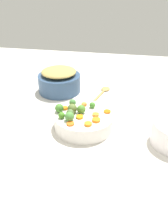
% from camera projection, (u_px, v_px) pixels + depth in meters
% --- Properties ---
extents(tabletop, '(2.40, 2.40, 0.02)m').
position_uv_depth(tabletop, '(79.00, 128.00, 1.11)').
color(tabletop, silver).
rests_on(tabletop, ground).
extents(serving_bowl_carrots, '(0.28, 0.28, 0.07)m').
position_uv_depth(serving_bowl_carrots, '(84.00, 120.00, 1.08)').
color(serving_bowl_carrots, white).
rests_on(serving_bowl_carrots, tabletop).
extents(metal_pot, '(0.25, 0.25, 0.11)m').
position_uv_depth(metal_pot, '(59.00, 83.00, 1.41)').
color(metal_pot, '#324D71').
rests_on(metal_pot, tabletop).
extents(stuffing_mound, '(0.21, 0.21, 0.04)m').
position_uv_depth(stuffing_mound, '(59.00, 72.00, 1.37)').
color(stuffing_mound, tan).
rests_on(stuffing_mound, metal_pot).
extents(carrot_slice_0, '(0.05, 0.05, 0.01)m').
position_uv_depth(carrot_slice_0, '(70.00, 124.00, 0.99)').
color(carrot_slice_0, orange).
rests_on(carrot_slice_0, serving_bowl_carrots).
extents(carrot_slice_1, '(0.04, 0.04, 0.01)m').
position_uv_depth(carrot_slice_1, '(80.00, 117.00, 1.03)').
color(carrot_slice_1, orange).
rests_on(carrot_slice_1, serving_bowl_carrots).
extents(carrot_slice_2, '(0.03, 0.03, 0.01)m').
position_uv_depth(carrot_slice_2, '(84.00, 104.00, 1.13)').
color(carrot_slice_2, orange).
rests_on(carrot_slice_2, serving_bowl_carrots).
extents(carrot_slice_3, '(0.04, 0.04, 0.01)m').
position_uv_depth(carrot_slice_3, '(88.00, 124.00, 0.98)').
color(carrot_slice_3, orange).
rests_on(carrot_slice_3, serving_bowl_carrots).
extents(carrot_slice_4, '(0.04, 0.04, 0.01)m').
position_uv_depth(carrot_slice_4, '(96.00, 114.00, 1.05)').
color(carrot_slice_4, orange).
rests_on(carrot_slice_4, serving_bowl_carrots).
extents(carrot_slice_5, '(0.04, 0.04, 0.01)m').
position_uv_depth(carrot_slice_5, '(65.00, 108.00, 1.10)').
color(carrot_slice_5, orange).
rests_on(carrot_slice_5, serving_bowl_carrots).
extents(carrot_slice_6, '(0.04, 0.04, 0.01)m').
position_uv_depth(carrot_slice_6, '(96.00, 120.00, 1.01)').
color(carrot_slice_6, orange).
rests_on(carrot_slice_6, serving_bowl_carrots).
extents(carrot_slice_7, '(0.03, 0.03, 0.01)m').
position_uv_depth(carrot_slice_7, '(107.00, 112.00, 1.08)').
color(carrot_slice_7, orange).
rests_on(carrot_slice_7, serving_bowl_carrots).
extents(carrot_slice_8, '(0.04, 0.04, 0.01)m').
position_uv_depth(carrot_slice_8, '(72.00, 108.00, 1.10)').
color(carrot_slice_8, orange).
rests_on(carrot_slice_8, serving_bowl_carrots).
extents(brussels_sprout_0, '(0.04, 0.04, 0.04)m').
position_uv_depth(brussels_sprout_0, '(81.00, 109.00, 1.06)').
color(brussels_sprout_0, '#4E862E').
rests_on(brussels_sprout_0, serving_bowl_carrots).
extents(brussels_sprout_1, '(0.04, 0.04, 0.04)m').
position_uv_depth(brussels_sprout_1, '(72.00, 108.00, 1.06)').
color(brussels_sprout_1, '#5C7134').
rests_on(brussels_sprout_1, serving_bowl_carrots).
extents(brussels_sprout_2, '(0.03, 0.03, 0.03)m').
position_uv_depth(brussels_sprout_2, '(62.00, 115.00, 1.03)').
color(brussels_sprout_2, '#488724').
rests_on(brussels_sprout_2, serving_bowl_carrots).
extents(brussels_sprout_3, '(0.03, 0.03, 0.03)m').
position_uv_depth(brussels_sprout_3, '(73.00, 103.00, 1.12)').
color(brussels_sprout_3, '#45813C').
rests_on(brussels_sprout_3, serving_bowl_carrots).
extents(brussels_sprout_4, '(0.04, 0.04, 0.04)m').
position_uv_depth(brussels_sprout_4, '(59.00, 108.00, 1.07)').
color(brussels_sprout_4, '#46812E').
rests_on(brussels_sprout_4, serving_bowl_carrots).
extents(brussels_sprout_5, '(0.04, 0.04, 0.04)m').
position_uv_depth(brussels_sprout_5, '(70.00, 117.00, 1.00)').
color(brussels_sprout_5, '#4A883B').
rests_on(brussels_sprout_5, serving_bowl_carrots).
extents(brussels_sprout_6, '(0.04, 0.04, 0.04)m').
position_uv_depth(brussels_sprout_6, '(70.00, 113.00, 1.04)').
color(brussels_sprout_6, '#506F3C').
rests_on(brussels_sprout_6, serving_bowl_carrots).
extents(brussels_sprout_7, '(0.03, 0.03, 0.03)m').
position_uv_depth(brussels_sprout_7, '(92.00, 105.00, 1.11)').
color(brussels_sprout_7, '#44892E').
rests_on(brussels_sprout_7, serving_bowl_carrots).
extents(wooden_spoon, '(0.29, 0.11, 0.01)m').
position_uv_depth(wooden_spoon, '(102.00, 92.00, 1.41)').
color(wooden_spoon, '#AD8B4B').
rests_on(wooden_spoon, tabletop).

